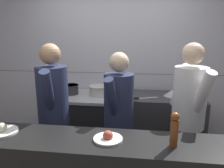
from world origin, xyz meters
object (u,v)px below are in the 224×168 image
(sauce_pot, at_px, (99,90))
(chef_sous, at_px, (119,116))
(chef_head_cook, at_px, (54,111))
(stock_pot, at_px, (71,89))
(chef_line, at_px, (188,113))
(chefs_knife, at_px, (142,98))
(pepper_mill, at_px, (174,129))
(oven_range, at_px, (82,122))
(plated_dish_appetiser, at_px, (108,138))
(mixing_bowl_steel, at_px, (173,93))
(plated_dish_main, at_px, (2,130))

(sauce_pot, distance_m, chef_sous, 0.90)
(chef_head_cook, bearing_deg, stock_pot, 84.33)
(chef_head_cook, distance_m, chef_line, 1.47)
(chefs_knife, relative_size, chef_line, 0.22)
(pepper_mill, distance_m, chef_line, 0.82)
(oven_range, distance_m, chef_line, 1.66)
(stock_pot, height_order, plated_dish_appetiser, plated_dish_appetiser)
(oven_range, distance_m, chefs_knife, 1.03)
(pepper_mill, relative_size, chef_line, 0.16)
(chef_head_cook, bearing_deg, plated_dish_appetiser, -53.94)
(pepper_mill, bearing_deg, chefs_knife, 99.39)
(sauce_pot, relative_size, chef_sous, 0.18)
(pepper_mill, relative_size, chef_head_cook, 0.16)
(sauce_pot, bearing_deg, pepper_mill, -60.91)
(stock_pot, height_order, chef_head_cook, chef_head_cook)
(stock_pot, bearing_deg, oven_range, -14.74)
(chefs_knife, bearing_deg, stock_pot, 169.16)
(stock_pot, xyz_separation_m, sauce_pot, (0.44, -0.03, 0.00))
(oven_range, height_order, mixing_bowl_steel, mixing_bowl_steel)
(plated_dish_main, bearing_deg, stock_pot, 86.17)
(chef_line, bearing_deg, stock_pot, 134.00)
(stock_pot, relative_size, plated_dish_main, 0.96)
(stock_pot, bearing_deg, pepper_mill, -50.32)
(stock_pot, relative_size, mixing_bowl_steel, 1.00)
(chefs_knife, distance_m, chef_head_cook, 1.20)
(chef_sous, relative_size, chef_line, 0.94)
(pepper_mill, xyz_separation_m, chef_head_cook, (-1.20, 0.67, -0.16))
(oven_range, bearing_deg, pepper_mill, -53.45)
(stock_pot, distance_m, mixing_bowl_steel, 1.51)
(chefs_knife, bearing_deg, plated_dish_appetiser, -101.47)
(mixing_bowl_steel, distance_m, chef_head_cook, 1.66)
(oven_range, xyz_separation_m, mixing_bowl_steel, (1.34, 0.02, 0.52))
(chef_line, bearing_deg, mixing_bowl_steel, 75.34)
(sauce_pot, bearing_deg, stock_pot, 176.27)
(chef_head_cook, height_order, chef_line, chef_line)
(pepper_mill, distance_m, chef_sous, 0.90)
(oven_range, height_order, chef_line, chef_line)
(plated_dish_main, height_order, plated_dish_appetiser, plated_dish_main)
(mixing_bowl_steel, distance_m, chef_line, 0.78)
(mixing_bowl_steel, bearing_deg, chefs_knife, -157.54)
(oven_range, distance_m, plated_dish_main, 1.60)
(chefs_knife, height_order, plated_dish_main, plated_dish_main)
(pepper_mill, bearing_deg, stock_pot, 129.68)
(sauce_pot, bearing_deg, oven_range, -176.59)
(oven_range, relative_size, stock_pot, 3.63)
(mixing_bowl_steel, bearing_deg, plated_dish_appetiser, -114.92)
(sauce_pot, distance_m, mixing_bowl_steel, 1.06)
(oven_range, distance_m, mixing_bowl_steel, 1.43)
(stock_pot, height_order, plated_dish_main, plated_dish_main)
(stock_pot, relative_size, sauce_pot, 0.86)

